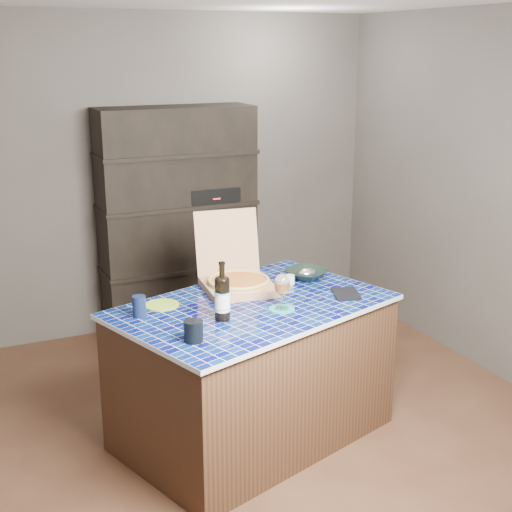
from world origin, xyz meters
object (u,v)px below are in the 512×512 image
wine_glass (282,285)px  bowl (307,274)px  dvd_case (346,294)px  mead_bottle (222,297)px  pizza_box (237,279)px  kitchen_island (253,371)px

wine_glass → bowl: 0.59m
wine_glass → dvd_case: bearing=7.3°
mead_bottle → bowl: bearing=29.9°
pizza_box → mead_bottle: (-0.27, -0.43, 0.06)m
wine_glass → dvd_case: size_ratio=0.99×
pizza_box → dvd_case: size_ratio=2.59×
mead_bottle → bowl: mead_bottle is taller
kitchen_island → dvd_case: dvd_case is taller
kitchen_island → mead_bottle: 0.61m
pizza_box → mead_bottle: bearing=-115.9°
pizza_box → mead_bottle: 0.51m
kitchen_island → wine_glass: size_ratio=8.66×
kitchen_island → bowl: (0.50, 0.28, 0.45)m
wine_glass → bowl: (0.39, 0.43, -0.11)m
pizza_box → bowl: (0.48, 0.00, -0.03)m
kitchen_island → pizza_box: bearing=67.4°
mead_bottle → wine_glass: size_ratio=1.60×
kitchen_island → pizza_box: pizza_box is taller
mead_bottle → dvd_case: (0.80, 0.06, -0.12)m
kitchen_island → dvd_case: (0.56, -0.09, 0.42)m
mead_bottle → dvd_case: 0.82m
pizza_box → wine_glass: 0.44m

